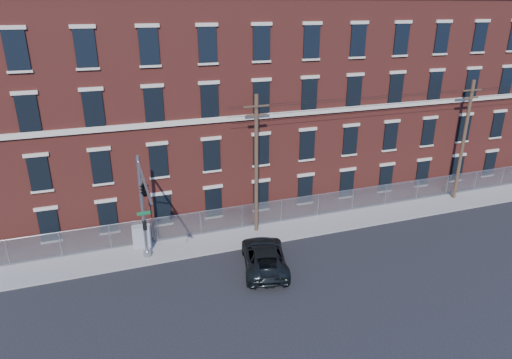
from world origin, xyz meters
The scene contains 10 objects.
ground centered at (0.00, 0.00, 0.00)m, with size 140.00×140.00×0.00m, color black.
sidewalk centered at (12.00, 5.00, 0.06)m, with size 65.00×3.00×0.12m, color gray.
mill_building centered at (12.00, 13.93, 8.15)m, with size 55.30×14.32×16.30m.
chain_link_fence centered at (12.00, 6.30, 1.06)m, with size 59.06×0.06×1.85m.
traffic_signal_mast centered at (-6.00, 2.18, 5.39)m, with size 0.90×6.75×7.00m.
utility_pole_near centered at (2.00, 5.60, 5.34)m, with size 1.80×0.28×10.00m.
utility_pole_mid centered at (20.00, 5.60, 5.34)m, with size 1.80×0.28×10.00m.
overhead_wires centered at (20.00, 5.60, 9.12)m, with size 40.00×0.62×0.62m.
pickup_truck centered at (0.87, 0.88, 0.78)m, with size 2.60×5.63×1.57m, color black.
utility_cabinet centered at (-6.15, 6.00, 0.88)m, with size 1.22×0.61×1.53m, color gray.
Camera 1 is at (-7.75, -22.07, 15.59)m, focal length 31.44 mm.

